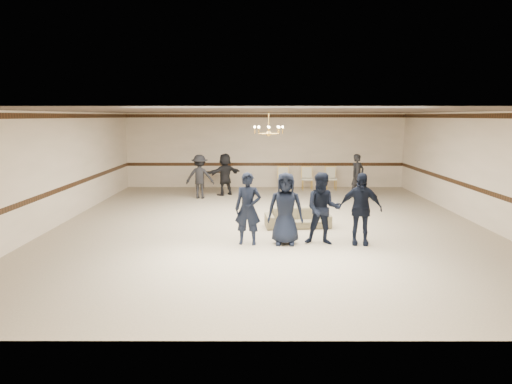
{
  "coord_description": "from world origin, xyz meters",
  "views": [
    {
      "loc": [
        -0.37,
        -12.94,
        3.07
      ],
      "look_at": [
        -0.38,
        -0.5,
        1.02
      ],
      "focal_mm": 32.28,
      "sensor_mm": 36.0,
      "label": 1
    }
  ],
  "objects_px": {
    "adult_mid": "(225,174)",
    "console_table": "(213,180)",
    "settee": "(298,218)",
    "boy_c": "(323,209)",
    "banquet_chair_right": "(331,179)",
    "chandelier": "(269,123)",
    "adult_left": "(200,177)",
    "banquet_chair_left": "(283,179)",
    "boy_d": "(360,209)",
    "adult_right": "(357,176)",
    "banquet_chair_mid": "(307,179)",
    "boy_a": "(248,209)",
    "boy_b": "(285,209)"
  },
  "relations": [
    {
      "from": "banquet_chair_mid",
      "to": "banquet_chair_right",
      "type": "distance_m",
      "value": 1.0
    },
    {
      "from": "boy_d",
      "to": "banquet_chair_mid",
      "type": "bearing_deg",
      "value": 99.57
    },
    {
      "from": "settee",
      "to": "banquet_chair_right",
      "type": "distance_m",
      "value": 6.87
    },
    {
      "from": "boy_c",
      "to": "boy_b",
      "type": "bearing_deg",
      "value": -171.36
    },
    {
      "from": "settee",
      "to": "adult_left",
      "type": "bearing_deg",
      "value": 120.53
    },
    {
      "from": "banquet_chair_right",
      "to": "boy_c",
      "type": "bearing_deg",
      "value": -99.15
    },
    {
      "from": "boy_c",
      "to": "banquet_chair_left",
      "type": "relative_size",
      "value": 1.83
    },
    {
      "from": "adult_mid",
      "to": "banquet_chair_left",
      "type": "bearing_deg",
      "value": 172.65
    },
    {
      "from": "boy_d",
      "to": "banquet_chair_mid",
      "type": "relative_size",
      "value": 1.83
    },
    {
      "from": "chandelier",
      "to": "banquet_chair_mid",
      "type": "xyz_separation_m",
      "value": [
        1.77,
        5.2,
        -2.4
      ]
    },
    {
      "from": "banquet_chair_left",
      "to": "boy_b",
      "type": "bearing_deg",
      "value": -88.87
    },
    {
      "from": "chandelier",
      "to": "adult_mid",
      "type": "relative_size",
      "value": 0.57
    },
    {
      "from": "settee",
      "to": "chandelier",
      "type": "bearing_deg",
      "value": 114.61
    },
    {
      "from": "boy_a",
      "to": "adult_mid",
      "type": "distance_m",
      "value": 7.09
    },
    {
      "from": "chandelier",
      "to": "banquet_chair_left",
      "type": "xyz_separation_m",
      "value": [
        0.77,
        5.2,
        -2.4
      ]
    },
    {
      "from": "adult_left",
      "to": "console_table",
      "type": "bearing_deg",
      "value": -94.62
    },
    {
      "from": "boy_c",
      "to": "banquet_chair_mid",
      "type": "distance_m",
      "value": 8.33
    },
    {
      "from": "chandelier",
      "to": "banquet_chair_right",
      "type": "xyz_separation_m",
      "value": [
        2.77,
        5.2,
        -2.4
      ]
    },
    {
      "from": "boy_d",
      "to": "adult_mid",
      "type": "distance_m",
      "value": 7.95
    },
    {
      "from": "boy_b",
      "to": "boy_c",
      "type": "distance_m",
      "value": 0.9
    },
    {
      "from": "adult_left",
      "to": "adult_mid",
      "type": "relative_size",
      "value": 1.0
    },
    {
      "from": "banquet_chair_mid",
      "to": "settee",
      "type": "bearing_deg",
      "value": -93.97
    },
    {
      "from": "adult_right",
      "to": "banquet_chair_mid",
      "type": "xyz_separation_m",
      "value": [
        -1.73,
        1.69,
        -0.35
      ]
    },
    {
      "from": "boy_b",
      "to": "chandelier",
      "type": "bearing_deg",
      "value": 99.64
    },
    {
      "from": "settee",
      "to": "boy_a",
      "type": "bearing_deg",
      "value": -133.2
    },
    {
      "from": "adult_mid",
      "to": "banquet_chair_mid",
      "type": "relative_size",
      "value": 1.73
    },
    {
      "from": "adult_mid",
      "to": "adult_right",
      "type": "height_order",
      "value": "same"
    },
    {
      "from": "chandelier",
      "to": "banquet_chair_mid",
      "type": "height_order",
      "value": "chandelier"
    },
    {
      "from": "adult_left",
      "to": "banquet_chair_right",
      "type": "bearing_deg",
      "value": -157.02
    },
    {
      "from": "adult_left",
      "to": "banquet_chair_left",
      "type": "bearing_deg",
      "value": -146.37
    },
    {
      "from": "chandelier",
      "to": "boy_d",
      "type": "xyz_separation_m",
      "value": [
        2.13,
        -3.11,
        -2.0
      ]
    },
    {
      "from": "boy_a",
      "to": "boy_c",
      "type": "distance_m",
      "value": 1.8
    },
    {
      "from": "chandelier",
      "to": "banquet_chair_left",
      "type": "bearing_deg",
      "value": 81.61
    },
    {
      "from": "settee",
      "to": "banquet_chair_left",
      "type": "xyz_separation_m",
      "value": [
        -0.02,
        6.58,
        0.21
      ]
    },
    {
      "from": "boy_d",
      "to": "console_table",
      "type": "height_order",
      "value": "boy_d"
    },
    {
      "from": "settee",
      "to": "banquet_chair_left",
      "type": "distance_m",
      "value": 6.58
    },
    {
      "from": "banquet_chair_right",
      "to": "banquet_chair_mid",
      "type": "bearing_deg",
      "value": -178.66
    },
    {
      "from": "boy_c",
      "to": "console_table",
      "type": "bearing_deg",
      "value": 120.79
    },
    {
      "from": "banquet_chair_mid",
      "to": "boy_a",
      "type": "bearing_deg",
      "value": -101.21
    },
    {
      "from": "settee",
      "to": "banquet_chair_left",
      "type": "bearing_deg",
      "value": 85.1
    },
    {
      "from": "adult_mid",
      "to": "adult_left",
      "type": "bearing_deg",
      "value": 1.94
    },
    {
      "from": "banquet_chair_left",
      "to": "banquet_chair_right",
      "type": "height_order",
      "value": "same"
    },
    {
      "from": "boy_b",
      "to": "banquet_chair_right",
      "type": "bearing_deg",
      "value": 77.23
    },
    {
      "from": "banquet_chair_left",
      "to": "console_table",
      "type": "xyz_separation_m",
      "value": [
        -3.0,
        0.2,
        -0.1
      ]
    },
    {
      "from": "boy_b",
      "to": "banquet_chair_mid",
      "type": "xyz_separation_m",
      "value": [
        1.44,
        8.31,
        -0.4
      ]
    },
    {
      "from": "chandelier",
      "to": "adult_left",
      "type": "height_order",
      "value": "chandelier"
    },
    {
      "from": "boy_c",
      "to": "banquet_chair_right",
      "type": "height_order",
      "value": "boy_c"
    },
    {
      "from": "adult_mid",
      "to": "console_table",
      "type": "xyz_separation_m",
      "value": [
        -0.63,
        1.49,
        -0.44
      ]
    },
    {
      "from": "chandelier",
      "to": "settee",
      "type": "xyz_separation_m",
      "value": [
        0.79,
        -1.38,
        -2.61
      ]
    },
    {
      "from": "settee",
      "to": "console_table",
      "type": "height_order",
      "value": "console_table"
    }
  ]
}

